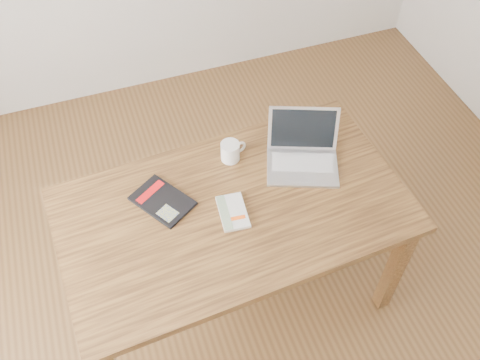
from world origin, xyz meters
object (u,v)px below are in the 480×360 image
object	(u,v)px
black_guidebook	(162,201)
white_guidebook	(233,212)
desk	(234,220)
laptop	(303,153)
coffee_mug	(231,151)

from	to	relation	value
black_guidebook	white_guidebook	bearing A→B (deg)	-62.85
desk	laptop	bearing A→B (deg)	18.25
laptop	coffee_mug	size ratio (longest dim) A/B	3.20
white_guidebook	black_guidebook	bearing A→B (deg)	155.13
black_guidebook	desk	bearing A→B (deg)	-57.65
white_guidebook	black_guidebook	world-z (taller)	white_guidebook
black_guidebook	coffee_mug	world-z (taller)	coffee_mug
white_guidebook	coffee_mug	world-z (taller)	coffee_mug
desk	white_guidebook	xyz separation A→B (m)	(-0.01, -0.03, 0.10)
desk	coffee_mug	size ratio (longest dim) A/B	12.25
white_guidebook	laptop	world-z (taller)	laptop
desk	black_guidebook	distance (m)	0.33
laptop	coffee_mug	bearing A→B (deg)	179.59
laptop	coffee_mug	world-z (taller)	laptop
black_guidebook	laptop	distance (m)	0.67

